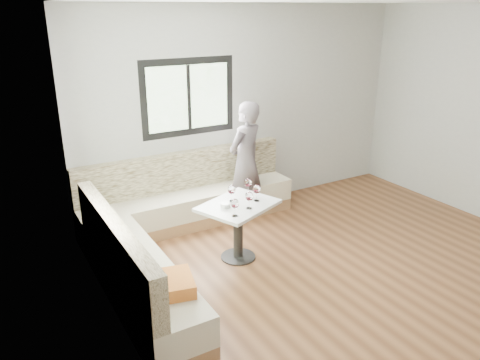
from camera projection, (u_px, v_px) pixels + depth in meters
name	position (u px, v px, depth m)	size (l,w,h in m)	color
room	(370.00, 153.00, 4.54)	(5.01, 5.01, 2.81)	brown
banquette	(170.00, 227.00, 5.45)	(2.90, 2.80, 0.95)	#9C6D46
table	(238.00, 218.00, 5.27)	(1.00, 0.90, 0.68)	black
person	(246.00, 161.00, 6.27)	(0.59, 0.38, 1.61)	#60575D
olive_ramekin	(225.00, 205.00, 5.14)	(0.11, 0.11, 0.05)	white
wine_glass_a	(235.00, 204.00, 4.87)	(0.09, 0.09, 0.20)	white
wine_glass_b	(249.00, 197.00, 5.05)	(0.09, 0.09, 0.20)	white
wine_glass_c	(257.00, 190.00, 5.26)	(0.09, 0.09, 0.20)	white
wine_glass_d	(232.00, 190.00, 5.24)	(0.09, 0.09, 0.20)	white
wine_glass_e	(248.00, 184.00, 5.44)	(0.09, 0.09, 0.20)	white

